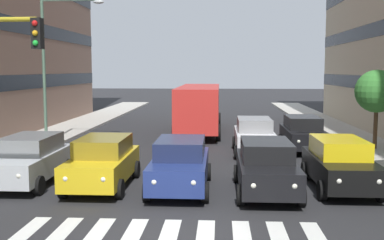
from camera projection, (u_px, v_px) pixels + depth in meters
name	position (u px, v px, depth m)	size (l,w,h in m)	color
ground_plane	(168.00, 238.00, 11.19)	(180.00, 180.00, 0.00)	#262628
crosswalk_markings	(168.00, 238.00, 11.19)	(7.65, 2.80, 0.01)	silver
car_0	(340.00, 163.00, 15.77)	(2.02, 4.44, 1.72)	black
car_1	(266.00, 167.00, 15.25)	(2.02, 4.44, 1.72)	black
car_2	(180.00, 164.00, 15.65)	(2.02, 4.44, 1.72)	navy
car_3	(103.00, 162.00, 16.06)	(2.02, 4.44, 1.72)	gold
car_4	(30.00, 159.00, 16.50)	(2.02, 4.44, 1.72)	#B2B7BC
car_row2_0	(303.00, 133.00, 23.33)	(2.02, 4.44, 1.72)	black
car_row2_1	(254.00, 136.00, 22.43)	(2.02, 4.44, 1.72)	silver
bus_behind_traffic	(199.00, 104.00, 30.04)	(2.78, 10.50, 3.00)	red
street_lamp_right	(54.00, 55.00, 24.15)	(3.33, 0.28, 7.61)	#4C6B56
street_tree_2	(377.00, 92.00, 22.86)	(2.12, 2.12, 3.92)	#513823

